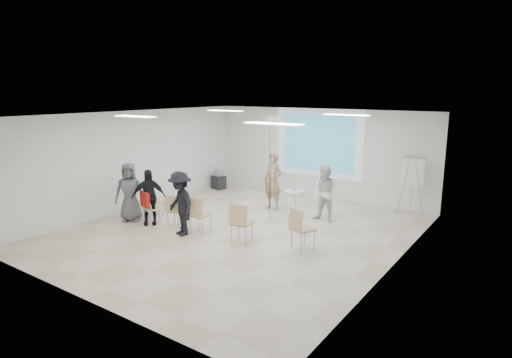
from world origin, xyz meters
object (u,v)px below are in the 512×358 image
Objects in this scene: audience_left at (148,193)px; audience_outer at (129,189)px; player_right at (326,190)px; chair_right_far at (300,226)px; chair_left_mid at (149,207)px; laptop at (177,209)px; chair_left_inner at (175,208)px; chair_center at (198,212)px; chair_far_left at (153,200)px; audience_mid at (180,199)px; pedestal_table at (294,200)px; player_left at (273,177)px; flipchart_easel at (413,172)px; chair_right_inner at (240,220)px; av_cart at (219,180)px.

audience_left is 0.95× the size of audience_outer.
audience_outer reaches higher than player_right.
chair_right_far is 5.06m from audience_outer.
chair_right_far reaches higher than chair_left_mid.
player_right is 1.01× the size of audience_left.
laptop is 0.90m from audience_left.
chair_center is (0.91, -0.09, 0.06)m from chair_left_inner.
chair_far_left is 0.45× the size of audience_mid.
player_right is at bearing 126.79° from chair_right_far.
chair_center is 3.05× the size of laptop.
chair_center is at bearing -108.99° from pedestal_table.
pedestal_table is 3.22m from chair_center.
player_left reaches higher than chair_far_left.
chair_left_inner is 0.51× the size of audience_left.
player_right is 4.09m from laptop.
chair_left_inner is at bearing -28.19° from audience_outer.
flipchart_easel reaches higher than chair_center.
chair_right_inner is at bearing -103.71° from player_right.
av_cart is at bearing 162.85° from pedestal_table.
chair_center reaches higher than chair_far_left.
chair_left_inner is 4.59m from av_cart.
chair_right_inner is 1.00× the size of chair_right_far.
chair_right_inner reaches higher than chair_left_inner.
chair_far_left is 3.45m from chair_right_inner.
chair_left_inner is 0.51× the size of flipchart_easel.
chair_center is 0.96m from laptop.
laptop is (-1.21, -2.90, -0.53)m from player_left.
player_left is 3.40m from audience_mid.
laptop is at bearing -24.45° from audience_outer.
pedestal_table is 3.51m from flipchart_easel.
chair_right_far is 0.57× the size of audience_left.
audience_mid reaches higher than chair_right_far.
audience_left is 0.94× the size of audience_mid.
pedestal_table is 0.76× the size of chair_right_far.
chair_right_far is 3.05× the size of laptop.
player_left is 2.39× the size of chair_far_left.
chair_left_inner is at bearing -52.16° from av_cart.
chair_center is at bearing -34.52° from audience_outer.
player_right is 4.84m from audience_left.
player_left is 4.21m from audience_outer.
flipchart_easel is at bearing 57.25° from chair_left_mid.
chair_left_mid is 0.82× the size of chair_right_far.
player_right is 5.43m from audience_outer.
pedestal_table is 4.17m from chair_left_mid.
audience_mid reaches higher than player_right.
chair_right_inner is at bearing -127.97° from flipchart_easel.
av_cart is at bearing 63.04° from audience_left.
player_right reaches higher than chair_left_inner.
chair_far_left is 0.48× the size of flipchart_easel.
player_right is at bearing 45.68° from chair_center.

